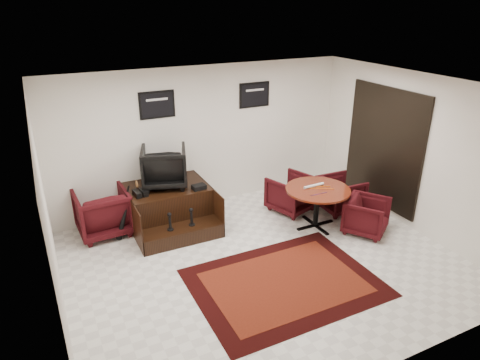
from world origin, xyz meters
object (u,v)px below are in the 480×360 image
Objects in this scene: shine_chair at (164,165)px; meeting_table at (318,193)px; armchair_side at (102,210)px; table_chair_back at (291,192)px; table_chair_window at (341,192)px; shine_podium at (170,208)px; table_chair_corner at (367,214)px.

shine_chair is 0.69× the size of meeting_table.
armchair_side is at bearing 13.40° from shine_chair.
table_chair_window is (0.88, -0.43, -0.02)m from table_chair_back.
table_chair_back reaches higher than meeting_table.
shine_podium is 1.96× the size of table_chair_window.
meeting_table is at bearing 113.89° from table_chair_window.
table_chair_back is at bearing 165.57° from armchair_side.
shine_chair is 3.49m from table_chair_window.
table_chair_window is 0.93m from table_chair_corner.
shine_podium is 1.89× the size of table_chair_back.
table_chair_corner is at bearing 172.97° from table_chair_window.
armchair_side is 1.26× the size of table_chair_corner.
shine_podium is 2.73m from meeting_table.
table_chair_back is at bearing 65.55° from table_chair_window.
armchair_side reaches higher than table_chair_corner.
table_chair_back reaches higher than table_chair_corner.
armchair_side is at bearing 157.64° from meeting_table.
table_chair_corner is (-0.14, -0.92, -0.02)m from table_chair_window.
table_chair_back is 1.04× the size of table_chair_window.
shine_podium is 0.82m from shine_chair.
armchair_side reaches higher than table_chair_window.
table_chair_window is at bearing 179.76° from shine_chair.
shine_chair reaches higher than shine_podium.
table_chair_back is (2.36, -0.62, -0.76)m from shine_chair.
table_chair_window is at bearing 135.15° from table_chair_back.
table_chair_corner is at bearing 165.30° from shine_chair.
table_chair_back is (2.36, -0.47, 0.05)m from shine_podium.
table_chair_corner is (0.74, -1.35, -0.04)m from table_chair_back.
table_chair_corner is at bearing -40.57° from meeting_table.
shine_chair is 1.01× the size of table_chair_back.
meeting_table is 1.52× the size of table_chair_window.
armchair_side is (-1.16, 0.09, -0.70)m from shine_chair.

